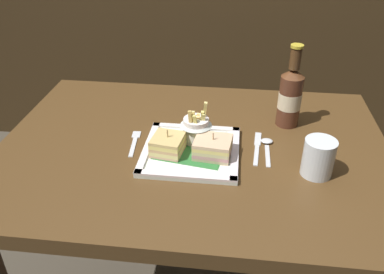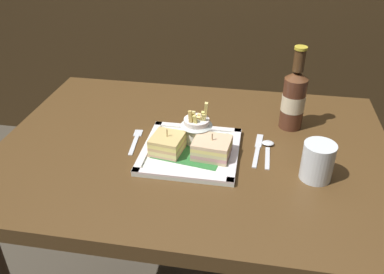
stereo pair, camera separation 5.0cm
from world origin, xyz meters
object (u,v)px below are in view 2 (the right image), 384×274
water_glass (317,164)px  sandwich_half_right (212,148)px  square_plate (191,151)px  dining_table (193,177)px  sandwich_half_left (167,144)px  knife (258,149)px  beer_bottle (294,98)px  fries_cup (197,126)px  spoon (268,147)px  fork (136,140)px

water_glass → sandwich_half_right: bearing=172.0°
square_plate → sandwich_half_right: 0.07m
dining_table → sandwich_half_left: sandwich_half_left is taller
sandwich_half_left → knife: sandwich_half_left is taller
sandwich_half_right → beer_bottle: bearing=45.0°
sandwich_half_left → sandwich_half_right: same height
sandwich_half_left → sandwich_half_right: (0.12, -0.00, 0.00)m
fries_cup → knife: fries_cup is taller
dining_table → spoon: 0.24m
sandwich_half_left → spoon: sandwich_half_left is taller
knife → spoon: 0.03m
square_plate → sandwich_half_left: size_ratio=2.73×
dining_table → square_plate: square_plate is taller
sandwich_half_left → knife: 0.26m
sandwich_half_left → beer_bottle: size_ratio=0.38×
sandwich_half_right → fries_cup: (-0.05, 0.07, 0.03)m
water_glass → knife: 0.19m
sandwich_half_left → sandwich_half_right: size_ratio=0.91×
sandwich_half_right → beer_bottle: beer_bottle is taller
sandwich_half_left → fork: size_ratio=0.70×
beer_bottle → water_glass: bearing=-77.9°
square_plate → knife: bearing=15.9°
sandwich_half_left → spoon: (0.27, 0.08, -0.03)m
sandwich_half_left → water_glass: size_ratio=0.97×
dining_table → fork: fork is taller
sandwich_half_right → water_glass: (0.27, -0.04, 0.01)m
dining_table → square_plate: bearing=-91.0°
dining_table → knife: (0.18, 0.01, 0.12)m
fries_cup → spoon: 0.21m
sandwich_half_left → knife: bearing=15.9°
spoon → sandwich_half_right: bearing=-152.8°
sandwich_half_left → spoon: bearing=15.8°
beer_bottle → fork: (-0.45, -0.16, -0.10)m
square_plate → beer_bottle: size_ratio=1.03×
knife → sandwich_half_left: bearing=-164.1°
square_plate → spoon: (0.21, 0.06, -0.00)m
sandwich_half_left → water_glass: water_glass is taller
sandwich_half_left → water_glass: 0.40m
sandwich_half_right → dining_table: bearing=135.7°
square_plate → knife: 0.19m
sandwich_half_right → spoon: 0.17m
knife → beer_bottle: bearing=57.4°
square_plate → fork: size_ratio=1.93×
square_plate → sandwich_half_left: sandwich_half_left is taller
sandwich_half_right → fork: 0.24m
spoon → fries_cup: bearing=-177.0°
water_glass → fork: bearing=169.6°
sandwich_half_left → fries_cup: (0.07, 0.07, 0.03)m
sandwich_half_left → water_glass: (0.39, -0.04, 0.01)m
fork → dining_table: bearing=1.7°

